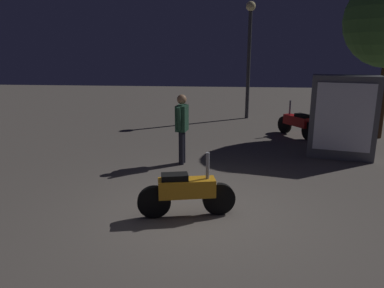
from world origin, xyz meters
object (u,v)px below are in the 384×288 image
Objects in this scene: motorcycle_orange_foreground at (186,192)px; person_rider_beside at (182,123)px; streetlamp_near at (249,44)px; kiosk_billboard at (343,118)px; motorcycle_red_parked_left at (297,123)px.

person_rider_beside reaches higher than motorcycle_orange_foreground.
motorcycle_orange_foreground is at bearing -99.49° from streetlamp_near.
person_rider_beside is at bearing 86.28° from motorcycle_orange_foreground.
person_rider_beside is 0.81× the size of kiosk_billboard.
motorcycle_red_parked_left is 0.85× the size of person_rider_beside.
streetlamp_near is at bearing -54.77° from kiosk_billboard.
motorcycle_orange_foreground is at bearing 59.29° from kiosk_billboard.
motorcycle_red_parked_left is 0.69× the size of kiosk_billboard.
person_rider_beside is at bearing 99.89° from motorcycle_red_parked_left.
motorcycle_orange_foreground is 5.17m from kiosk_billboard.
motorcycle_red_parked_left is at bearing 52.30° from motorcycle_orange_foreground.
motorcycle_orange_foreground is at bearing -72.40° from person_rider_beside.
person_rider_beside is 0.39× the size of streetlamp_near.
motorcycle_orange_foreground is 0.38× the size of streetlamp_near.
motorcycle_orange_foreground is 1.14× the size of motorcycle_red_parked_left.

